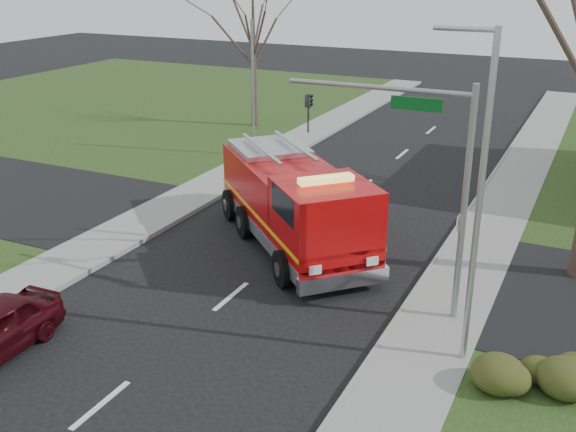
% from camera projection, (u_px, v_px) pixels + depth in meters
% --- Properties ---
extents(ground, '(120.00, 120.00, 0.00)m').
position_uv_depth(ground, '(231.00, 297.00, 20.73)').
color(ground, black).
rests_on(ground, ground).
extents(sidewalk_right, '(2.40, 80.00, 0.15)m').
position_uv_depth(sidewalk_right, '(429.00, 341.00, 18.18)').
color(sidewalk_right, gray).
rests_on(sidewalk_right, ground).
extents(sidewalk_left, '(2.40, 80.00, 0.15)m').
position_uv_depth(sidewalk_left, '(76.00, 258.00, 23.23)').
color(sidewalk_left, gray).
rests_on(sidewalk_left, ground).
extents(hedge_corner, '(2.80, 2.00, 0.90)m').
position_uv_depth(hedge_corner, '(536.00, 370.00, 16.02)').
color(hedge_corner, '#2A3212').
rests_on(hedge_corner, lawn_right).
extents(bare_tree_left, '(4.50, 4.50, 9.00)m').
position_uv_depth(bare_tree_left, '(253.00, 35.00, 39.63)').
color(bare_tree_left, '#3A2A22').
rests_on(bare_tree_left, ground).
extents(traffic_signal_mast, '(5.29, 0.18, 6.80)m').
position_uv_depth(traffic_signal_mast, '(420.00, 158.00, 18.19)').
color(traffic_signal_mast, gray).
rests_on(traffic_signal_mast, ground).
extents(streetlight_pole, '(1.48, 0.16, 8.40)m').
position_uv_depth(streetlight_pole, '(478.00, 195.00, 15.78)').
color(streetlight_pole, '#B7BABF').
rests_on(streetlight_pole, ground).
extents(utility_pole_far, '(0.14, 0.14, 7.00)m').
position_uv_depth(utility_pole_far, '(253.00, 91.00, 34.02)').
color(utility_pole_far, gray).
rests_on(utility_pole_far, ground).
extents(fire_engine, '(8.20, 8.09, 3.47)m').
position_uv_depth(fire_engine, '(295.00, 206.00, 23.78)').
color(fire_engine, '#BB080B').
rests_on(fire_engine, ground).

